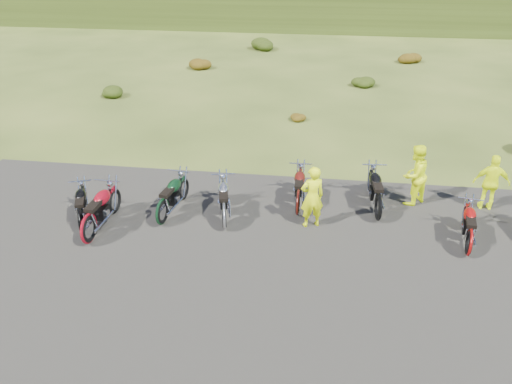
# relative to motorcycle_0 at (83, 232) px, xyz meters

# --- Properties ---
(ground) EXTENTS (300.00, 300.00, 0.00)m
(ground) POSITION_rel_motorcycle_0_xyz_m (5.31, -0.08, 0.00)
(ground) COLOR #314015
(ground) RESTS_ON ground
(gravel_pad) EXTENTS (20.00, 12.00, 0.04)m
(gravel_pad) POSITION_rel_motorcycle_0_xyz_m (5.31, -2.08, 0.00)
(gravel_pad) COLOR black
(gravel_pad) RESTS_ON ground
(shrub_1) EXTENTS (1.03, 1.03, 0.61)m
(shrub_1) POSITION_rel_motorcycle_0_xyz_m (-3.79, 11.22, 0.31)
(shrub_1) COLOR black
(shrub_1) RESTS_ON ground
(shrub_2) EXTENTS (1.30, 1.30, 0.77)m
(shrub_2) POSITION_rel_motorcycle_0_xyz_m (-0.89, 16.52, 0.38)
(shrub_2) COLOR #5D360B
(shrub_2) RESTS_ON ground
(shrub_3) EXTENTS (1.56, 1.56, 0.92)m
(shrub_3) POSITION_rel_motorcycle_0_xyz_m (2.01, 21.82, 0.46)
(shrub_3) COLOR black
(shrub_3) RESTS_ON ground
(shrub_4) EXTENTS (0.77, 0.77, 0.45)m
(shrub_4) POSITION_rel_motorcycle_0_xyz_m (4.91, 9.12, 0.23)
(shrub_4) COLOR #5D360B
(shrub_4) RESTS_ON ground
(shrub_5) EXTENTS (1.03, 1.03, 0.61)m
(shrub_5) POSITION_rel_motorcycle_0_xyz_m (7.81, 14.42, 0.31)
(shrub_5) COLOR black
(shrub_5) RESTS_ON ground
(shrub_6) EXTENTS (1.30, 1.30, 0.77)m
(shrub_6) POSITION_rel_motorcycle_0_xyz_m (10.71, 19.72, 0.38)
(shrub_6) COLOR #5D360B
(shrub_6) RESTS_ON ground
(motorcycle_0) EXTENTS (1.26, 1.97, 0.98)m
(motorcycle_0) POSITION_rel_motorcycle_0_xyz_m (0.00, 0.00, 0.00)
(motorcycle_0) COLOR black
(motorcycle_0) RESTS_ON ground
(motorcycle_1) EXTENTS (0.84, 2.22, 1.14)m
(motorcycle_1) POSITION_rel_motorcycle_0_xyz_m (0.40, -0.41, 0.00)
(motorcycle_1) COLOR maroon
(motorcycle_1) RESTS_ON ground
(motorcycle_2) EXTENTS (0.97, 2.10, 1.06)m
(motorcycle_2) POSITION_rel_motorcycle_0_xyz_m (1.94, 0.68, 0.00)
(motorcycle_2) COLOR black
(motorcycle_2) RESTS_ON ground
(motorcycle_3) EXTENTS (1.06, 2.09, 1.04)m
(motorcycle_3) POSITION_rel_motorcycle_0_xyz_m (3.59, 0.70, 0.00)
(motorcycle_3) COLOR #ABACB0
(motorcycle_3) RESTS_ON ground
(motorcycle_4) EXTENTS (0.68, 1.98, 1.03)m
(motorcycle_4) POSITION_rel_motorcycle_0_xyz_m (5.43, 1.67, 0.00)
(motorcycle_4) COLOR #50120D
(motorcycle_4) RESTS_ON ground
(motorcycle_5) EXTENTS (0.86, 2.16, 1.10)m
(motorcycle_5) POSITION_rel_motorcycle_0_xyz_m (7.57, 1.66, 0.00)
(motorcycle_5) COLOR black
(motorcycle_5) RESTS_ON ground
(motorcycle_6) EXTENTS (0.92, 1.96, 0.99)m
(motorcycle_6) POSITION_rel_motorcycle_0_xyz_m (9.59, 0.31, 0.00)
(motorcycle_6) COLOR maroon
(motorcycle_6) RESTS_ON ground
(person_middle) EXTENTS (0.72, 0.60, 1.70)m
(person_middle) POSITION_rel_motorcycle_0_xyz_m (5.81, 1.10, 0.85)
(person_middle) COLOR #EAFD0D
(person_middle) RESTS_ON ground
(person_right_a) EXTENTS (1.08, 1.07, 1.76)m
(person_right_a) POSITION_rel_motorcycle_0_xyz_m (8.58, 2.71, 0.88)
(person_right_a) COLOR #EAFD0D
(person_right_a) RESTS_ON ground
(person_right_b) EXTENTS (0.97, 0.48, 1.61)m
(person_right_b) POSITION_rel_motorcycle_0_xyz_m (10.62, 2.67, 0.80)
(person_right_b) COLOR #EAFD0D
(person_right_b) RESTS_ON ground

